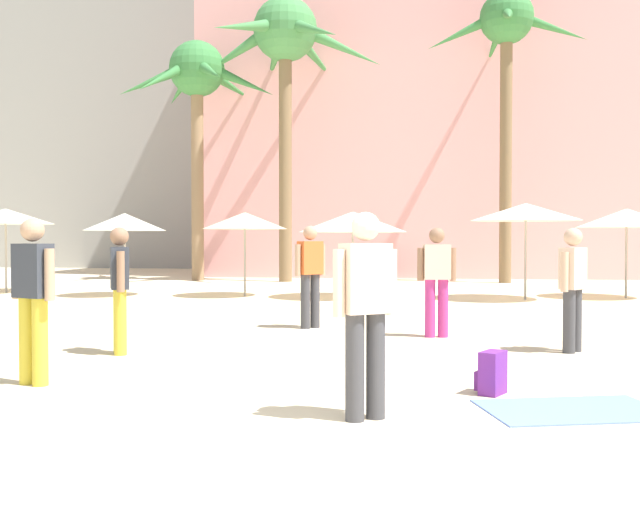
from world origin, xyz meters
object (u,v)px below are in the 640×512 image
object	(u,v)px
cafe_umbrella_4	(526,212)
person_mid_left	(120,285)
person_far_left	(310,272)
person_near_left	(365,306)
palm_tree_center	(286,47)
person_mid_right	(437,277)
cafe_umbrella_5	(5,216)
cafe_umbrella_6	(627,218)
palm_tree_left	(197,85)
person_near_right	(33,294)
beach_towel	(573,410)
cafe_umbrella_1	(125,222)
cafe_umbrella_2	(353,222)
person_mid_center	(573,284)
backpack	(492,373)
palm_tree_far_left	(506,42)
cafe_umbrella_3	(245,221)

from	to	relation	value
cafe_umbrella_4	person_mid_left	size ratio (longest dim) A/B	1.62
person_far_left	person_near_left	distance (m)	6.07
palm_tree_center	person_mid_right	world-z (taller)	palm_tree_center
cafe_umbrella_5	cafe_umbrella_6	bearing A→B (deg)	0.72
palm_tree_left	person_near_right	xyz separation A→B (m)	(3.62, -18.00, -6.12)
beach_towel	person_mid_left	distance (m)	5.81
cafe_umbrella_5	person_near_right	world-z (taller)	cafe_umbrella_5
palm_tree_center	cafe_umbrella_1	xyz separation A→B (m)	(-3.20, -6.68, -6.28)
beach_towel	cafe_umbrella_5	bearing A→B (deg)	135.86
cafe_umbrella_2	beach_towel	xyz separation A→B (m)	(2.78, -11.64, -1.94)
palm_tree_left	person_mid_right	world-z (taller)	palm_tree_left
palm_tree_left	cafe_umbrella_4	xyz separation A→B (m)	(10.42, -6.92, -4.89)
cafe_umbrella_6	person_mid_center	xyz separation A→B (m)	(-3.41, -9.08, -1.14)
cafe_umbrella_2	person_mid_left	size ratio (longest dim) A/B	1.67
backpack	person_near_right	world-z (taller)	person_near_right
cafe_umbrella_4	person_mid_left	world-z (taller)	cafe_umbrella_4
cafe_umbrella_5	backpack	world-z (taller)	cafe_umbrella_5
person_mid_left	person_near_right	xyz separation A→B (m)	(-0.11, -1.98, 0.03)
cafe_umbrella_5	person_near_left	xyz separation A→B (m)	(10.75, -12.70, -1.19)
cafe_umbrella_6	person_near_right	xyz separation A→B (m)	(-9.45, -11.91, -1.10)
beach_towel	person_mid_center	distance (m)	3.51
palm_tree_center	person_near_right	world-z (taller)	palm_tree_center
palm_tree_far_left	person_far_left	xyz separation A→B (m)	(-5.01, -12.95, -7.25)
palm_tree_left	palm_tree_center	world-z (taller)	palm_tree_center
cafe_umbrella_4	palm_tree_center	bearing A→B (deg)	137.01
cafe_umbrella_5	person_near_right	xyz separation A→B (m)	(7.27, -11.70, -1.19)
cafe_umbrella_2	backpack	distance (m)	11.38
beach_towel	person_mid_left	size ratio (longest dim) A/B	0.93
palm_tree_center	palm_tree_left	bearing A→B (deg)	175.22
backpack	person_far_left	distance (m)	5.45
person_near_left	cafe_umbrella_6	bearing A→B (deg)	122.35
palm_tree_center	beach_towel	xyz separation A→B (m)	(5.62, -18.22, -8.23)
person_mid_center	person_mid_right	bearing A→B (deg)	-178.55
palm_tree_far_left	beach_towel	xyz separation A→B (m)	(-1.95, -18.37, -8.19)
cafe_umbrella_3	person_near_left	xyz separation A→B (m)	(3.83, -12.29, -1.03)
backpack	cafe_umbrella_6	bearing A→B (deg)	-82.01
palm_tree_far_left	cafe_umbrella_5	xyz separation A→B (m)	(-14.51, -6.19, -6.06)
palm_tree_left	cafe_umbrella_1	world-z (taller)	palm_tree_left
cafe_umbrella_3	palm_tree_left	bearing A→B (deg)	116.02
person_mid_right	person_far_left	world-z (taller)	person_far_left
palm_tree_far_left	person_mid_center	bearing A→B (deg)	-94.58
cafe_umbrella_1	cafe_umbrella_2	xyz separation A→B (m)	(6.04, 0.10, -0.01)
cafe_umbrella_6	backpack	xyz separation A→B (m)	(-4.79, -11.80, -1.84)
cafe_umbrella_4	person_near_left	bearing A→B (deg)	-105.35
cafe_umbrella_5	person_far_left	world-z (taller)	cafe_umbrella_5
palm_tree_left	person_near_right	distance (m)	19.36
person_mid_center	cafe_umbrella_4	bearing A→B (deg)	121.76
cafe_umbrella_1	cafe_umbrella_6	world-z (taller)	cafe_umbrella_6
person_far_left	cafe_umbrella_5	bearing A→B (deg)	12.29
cafe_umbrella_2	cafe_umbrella_3	xyz separation A→B (m)	(-2.85, 0.14, 0.04)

